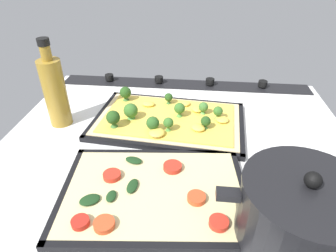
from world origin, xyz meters
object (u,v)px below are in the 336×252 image
(baking_tray_front, at_px, (169,122))
(cooking_pot, at_px, (300,214))
(oil_bottle, at_px, (55,91))
(veggie_pizza_back, at_px, (153,191))
(baking_tray_back, at_px, (154,193))
(broccoli_pizza, at_px, (167,118))

(baking_tray_front, bearing_deg, cooking_pot, 125.38)
(oil_bottle, bearing_deg, cooking_pot, 149.57)
(veggie_pizza_back, distance_m, cooking_pot, 0.25)
(veggie_pizza_back, height_order, oil_bottle, oil_bottle)
(baking_tray_front, distance_m, veggie_pizza_back, 0.26)
(baking_tray_front, relative_size, baking_tray_back, 1.10)
(cooking_pot, bearing_deg, baking_tray_back, -17.18)
(cooking_pot, bearing_deg, broccoli_pizza, -53.83)
(veggie_pizza_back, bearing_deg, oil_bottle, -39.90)
(veggie_pizza_back, bearing_deg, baking_tray_back, -133.90)
(baking_tray_front, height_order, broccoli_pizza, broccoli_pizza)
(veggie_pizza_back, height_order, cooking_pot, cooking_pot)
(baking_tray_back, height_order, oil_bottle, oil_bottle)
(baking_tray_front, distance_m, baking_tray_back, 0.25)
(broccoli_pizza, bearing_deg, cooking_pot, 126.17)
(cooking_pot, height_order, oil_bottle, oil_bottle)
(broccoli_pizza, distance_m, baking_tray_back, 0.25)
(baking_tray_front, bearing_deg, baking_tray_back, 89.62)
(broccoli_pizza, relative_size, cooking_pot, 1.48)
(veggie_pizza_back, xyz_separation_m, oil_bottle, (0.28, -0.23, 0.08))
(oil_bottle, bearing_deg, baking_tray_back, 140.61)
(cooking_pot, bearing_deg, baking_tray_front, -54.62)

